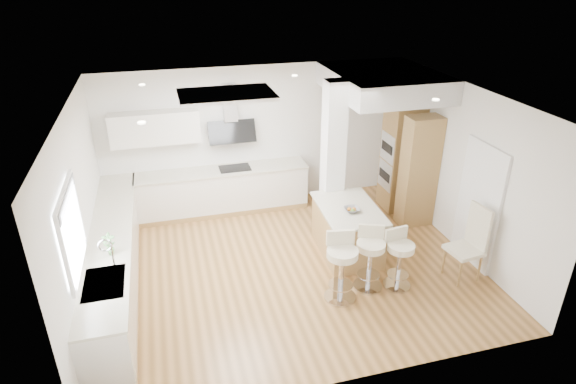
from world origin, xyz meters
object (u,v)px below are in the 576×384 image
object	(u,v)px
peninsula	(347,230)
bar_stool_a	(341,263)
bar_stool_b	(370,255)
bar_stool_c	(399,256)
dining_chair	(471,240)

from	to	relation	value
peninsula	bar_stool_a	distance (m)	1.26
bar_stool_b	bar_stool_c	world-z (taller)	bar_stool_b
bar_stool_a	bar_stool_c	distance (m)	0.95
peninsula	bar_stool_c	xyz separation A→B (m)	(0.40, -1.08, 0.10)
bar_stool_c	dining_chair	size ratio (longest dim) A/B	0.78
bar_stool_a	dining_chair	xyz separation A→B (m)	(2.13, -0.01, 0.06)
dining_chair	bar_stool_a	bearing A→B (deg)	171.91
dining_chair	bar_stool_b	bearing A→B (deg)	166.85
peninsula	dining_chair	xyz separation A→B (m)	(1.59, -1.13, 0.21)
bar_stool_b	bar_stool_a	bearing A→B (deg)	-143.38
peninsula	bar_stool_c	world-z (taller)	bar_stool_c
bar_stool_a	peninsula	bearing A→B (deg)	73.52
bar_stool_c	dining_chair	bearing A→B (deg)	-8.95
dining_chair	peninsula	bearing A→B (deg)	136.62
bar_stool_a	bar_stool_b	bearing A→B (deg)	24.70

